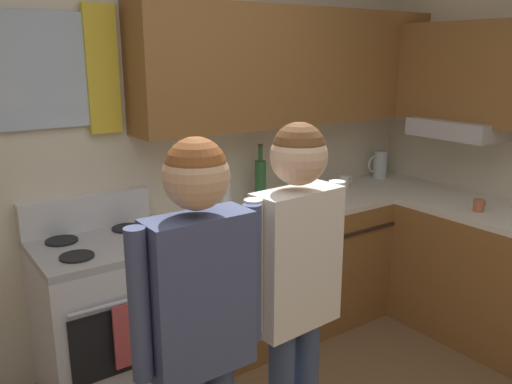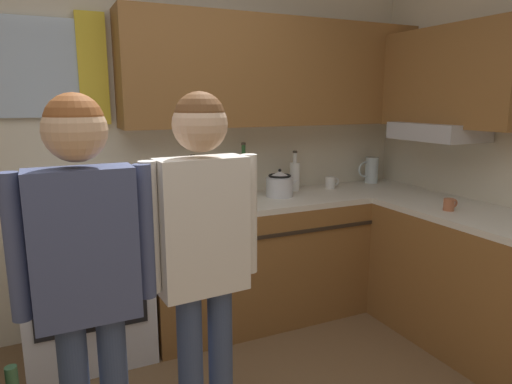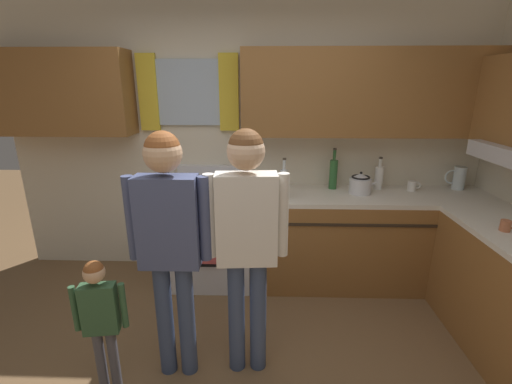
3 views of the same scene
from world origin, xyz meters
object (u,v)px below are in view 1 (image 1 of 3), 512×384
Objects in this scene: bottle_milk_white at (309,176)px; cup_terracotta at (479,205)px; water_pitcher at (379,164)px; bottle_wine_green at (260,180)px; bottle_tall_clear at (225,204)px; stovetop_kettle at (300,187)px; adult_in_plaid at (296,273)px; adult_holding_child at (200,311)px; mug_ceramic_white at (344,181)px; stove_oven at (109,315)px.

bottle_milk_white reaches higher than cup_terracotta.
bottle_wine_green is at bearing -179.09° from water_pitcher.
water_pitcher is (1.20, 0.02, -0.04)m from bottle_wine_green.
bottle_tall_clear is 1.34× the size of stovetop_kettle.
cup_terracotta is 1.03m from water_pitcher.
bottle_milk_white is 0.19× the size of adult_in_plaid.
cup_terracotta is at bearing -44.42° from bottle_wine_green.
adult_in_plaid is at bearing 5.94° from adult_holding_child.
bottle_tall_clear is 1.26m from adult_holding_child.
bottle_tall_clear is 1.72m from water_pitcher.
adult_in_plaid reaches higher than mug_ceramic_white.
bottle_wine_green reaches higher than stove_oven.
bottle_wine_green is at bearing 34.35° from bottle_tall_clear.
water_pitcher is at bearing 34.30° from adult_in_plaid.
stovetop_kettle is (0.72, 0.19, -0.05)m from bottle_tall_clear.
stovetop_kettle reaches higher than mug_ceramic_white.
bottle_milk_white is at bearing 120.16° from cup_terracotta.
bottle_milk_white is at bearing 47.77° from adult_in_plaid.
adult_holding_child is at bearing -93.24° from stove_oven.
water_pitcher is (0.46, 0.07, 0.06)m from mug_ceramic_white.
bottle_tall_clear is 1.67× the size of water_pitcher.
bottle_wine_green is 1.83m from adult_holding_child.
adult_holding_child is at bearing -139.97° from stovetop_kettle.
adult_holding_child is (-1.97, -1.32, 0.08)m from mug_ceramic_white.
bottle_tall_clear is 3.37× the size of cup_terracotta.
water_pitcher is at bearing 29.74° from adult_holding_child.
stovetop_kettle is 1.24× the size of water_pitcher.
mug_ceramic_white is 0.57× the size of water_pitcher.
mug_ceramic_white is (1.90, 0.12, 0.48)m from stove_oven.
stovetop_kettle is at bearing -32.95° from bottle_wine_green.
stove_oven is 3.00× the size of bottle_tall_clear.
mug_ceramic_white is 0.53m from stovetop_kettle.
cup_terracotta is 0.07× the size of adult_in_plaid.
adult_holding_child reaches higher than stove_oven.
bottle_wine_green is 0.24× the size of adult_holding_child.
water_pitcher reaches higher than cup_terracotta.
mug_ceramic_white is 0.08× the size of adult_holding_child.
stovetop_kettle is 0.17× the size of adult_holding_child.
stove_oven is 1.32m from adult_holding_child.
stove_oven is 2.42m from water_pitcher.
adult_in_plaid is (-1.96, -1.33, 0.02)m from water_pitcher.
adult_holding_child is (-2.24, -0.37, 0.09)m from cup_terracotta.
bottle_tall_clear is 0.74m from stovetop_kettle.
stove_oven is 3.51× the size of bottle_milk_white.
cup_terracotta is at bearing 9.39° from adult_holding_child.
stovetop_kettle is (-0.79, 0.85, 0.06)m from cup_terracotta.
bottle_tall_clear is (-0.49, -0.33, -0.01)m from bottle_wine_green.
water_pitcher reaches higher than stovetop_kettle.
water_pitcher is 2.37m from adult_in_plaid.
water_pitcher reaches higher than mug_ceramic_white.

